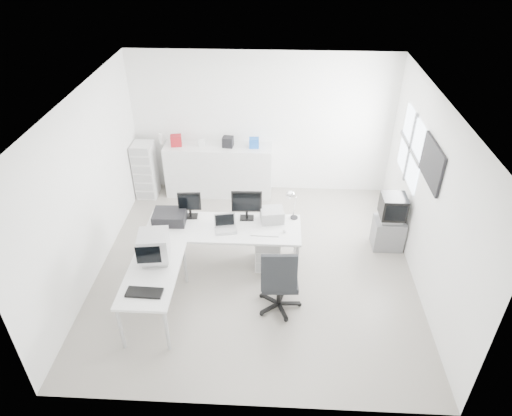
# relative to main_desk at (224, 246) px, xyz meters

# --- Properties ---
(floor) EXTENTS (5.00, 5.00, 0.01)m
(floor) POSITION_rel_main_desk_xyz_m (0.50, -0.02, -0.38)
(floor) COLOR beige
(floor) RESTS_ON ground
(ceiling) EXTENTS (5.00, 5.00, 0.01)m
(ceiling) POSITION_rel_main_desk_xyz_m (0.50, -0.02, 2.42)
(ceiling) COLOR white
(ceiling) RESTS_ON back_wall
(back_wall) EXTENTS (5.00, 0.02, 2.80)m
(back_wall) POSITION_rel_main_desk_xyz_m (0.50, 2.48, 1.02)
(back_wall) COLOR white
(back_wall) RESTS_ON floor
(left_wall) EXTENTS (0.02, 5.00, 2.80)m
(left_wall) POSITION_rel_main_desk_xyz_m (-2.00, -0.02, 1.02)
(left_wall) COLOR white
(left_wall) RESTS_ON floor
(right_wall) EXTENTS (0.02, 5.00, 2.80)m
(right_wall) POSITION_rel_main_desk_xyz_m (3.00, -0.02, 1.02)
(right_wall) COLOR white
(right_wall) RESTS_ON floor
(window) EXTENTS (0.02, 1.20, 1.10)m
(window) POSITION_rel_main_desk_xyz_m (2.98, 1.18, 1.23)
(window) COLOR white
(window) RESTS_ON right_wall
(wall_picture) EXTENTS (0.04, 0.90, 0.60)m
(wall_picture) POSITION_rel_main_desk_xyz_m (2.97, 0.08, 1.52)
(wall_picture) COLOR black
(wall_picture) RESTS_ON right_wall
(main_desk) EXTENTS (2.40, 0.80, 0.75)m
(main_desk) POSITION_rel_main_desk_xyz_m (0.00, 0.00, 0.00)
(main_desk) COLOR silver
(main_desk) RESTS_ON floor
(side_desk) EXTENTS (0.70, 1.40, 0.75)m
(side_desk) POSITION_rel_main_desk_xyz_m (-0.85, -1.10, 0.00)
(side_desk) COLOR silver
(side_desk) RESTS_ON floor
(drawer_pedestal) EXTENTS (0.40, 0.50, 0.60)m
(drawer_pedestal) POSITION_rel_main_desk_xyz_m (0.70, 0.05, -0.08)
(drawer_pedestal) COLOR silver
(drawer_pedestal) RESTS_ON floor
(inkjet_printer) EXTENTS (0.51, 0.41, 0.18)m
(inkjet_printer) POSITION_rel_main_desk_xyz_m (-0.85, 0.10, 0.46)
(inkjet_printer) COLOR black
(inkjet_printer) RESTS_ON main_desk
(lcd_monitor_small) EXTENTS (0.37, 0.23, 0.45)m
(lcd_monitor_small) POSITION_rel_main_desk_xyz_m (-0.55, 0.25, 0.60)
(lcd_monitor_small) COLOR black
(lcd_monitor_small) RESTS_ON main_desk
(lcd_monitor_large) EXTENTS (0.48, 0.21, 0.49)m
(lcd_monitor_large) POSITION_rel_main_desk_xyz_m (0.35, 0.25, 0.62)
(lcd_monitor_large) COLOR black
(lcd_monitor_large) RESTS_ON main_desk
(laptop) EXTENTS (0.42, 0.43, 0.24)m
(laptop) POSITION_rel_main_desk_xyz_m (0.05, -0.10, 0.49)
(laptop) COLOR #B7B7BA
(laptop) RESTS_ON main_desk
(white_keyboard) EXTENTS (0.43, 0.14, 0.02)m
(white_keyboard) POSITION_rel_main_desk_xyz_m (0.65, -0.15, 0.38)
(white_keyboard) COLOR silver
(white_keyboard) RESTS_ON main_desk
(white_mouse) EXTENTS (0.06, 0.06, 0.06)m
(white_mouse) POSITION_rel_main_desk_xyz_m (0.95, -0.10, 0.40)
(white_mouse) COLOR silver
(white_mouse) RESTS_ON main_desk
(laser_printer) EXTENTS (0.40, 0.36, 0.20)m
(laser_printer) POSITION_rel_main_desk_xyz_m (0.75, 0.22, 0.48)
(laser_printer) COLOR #A2A2A2
(laser_printer) RESTS_ON main_desk
(desk_lamp) EXTENTS (0.21, 0.21, 0.50)m
(desk_lamp) POSITION_rel_main_desk_xyz_m (1.10, 0.30, 0.62)
(desk_lamp) COLOR silver
(desk_lamp) RESTS_ON main_desk
(crt_monitor) EXTENTS (0.44, 0.44, 0.45)m
(crt_monitor) POSITION_rel_main_desk_xyz_m (-0.85, -0.85, 0.60)
(crt_monitor) COLOR #B7B7BA
(crt_monitor) RESTS_ON side_desk
(black_keyboard) EXTENTS (0.47, 0.20, 0.03)m
(black_keyboard) POSITION_rel_main_desk_xyz_m (-0.85, -1.50, 0.39)
(black_keyboard) COLOR black
(black_keyboard) RESTS_ON side_desk
(office_chair) EXTENTS (0.69, 0.69, 1.14)m
(office_chair) POSITION_rel_main_desk_xyz_m (0.89, -0.90, 0.20)
(office_chair) COLOR #222427
(office_chair) RESTS_ON floor
(tv_cabinet) EXTENTS (0.50, 0.41, 0.54)m
(tv_cabinet) POSITION_rel_main_desk_xyz_m (2.72, 0.62, -0.10)
(tv_cabinet) COLOR slate
(tv_cabinet) RESTS_ON floor
(crt_tv) EXTENTS (0.50, 0.48, 0.45)m
(crt_tv) POSITION_rel_main_desk_xyz_m (2.72, 0.62, 0.39)
(crt_tv) COLOR black
(crt_tv) RESTS_ON tv_cabinet
(sideboard) EXTENTS (2.09, 0.52, 1.04)m
(sideboard) POSITION_rel_main_desk_xyz_m (-0.34, 2.22, 0.15)
(sideboard) COLOR silver
(sideboard) RESTS_ON floor
(clutter_box_a) EXTENTS (0.23, 0.22, 0.21)m
(clutter_box_a) POSITION_rel_main_desk_xyz_m (-1.14, 2.22, 0.77)
(clutter_box_a) COLOR maroon
(clutter_box_a) RESTS_ON sideboard
(clutter_box_b) EXTENTS (0.13, 0.11, 0.12)m
(clutter_box_b) POSITION_rel_main_desk_xyz_m (-0.64, 2.22, 0.73)
(clutter_box_b) COLOR silver
(clutter_box_b) RESTS_ON sideboard
(clutter_box_c) EXTENTS (0.22, 0.20, 0.20)m
(clutter_box_c) POSITION_rel_main_desk_xyz_m (-0.14, 2.22, 0.77)
(clutter_box_c) COLOR black
(clutter_box_c) RESTS_ON sideboard
(clutter_box_d) EXTENTS (0.19, 0.17, 0.18)m
(clutter_box_d) POSITION_rel_main_desk_xyz_m (0.36, 2.22, 0.76)
(clutter_box_d) COLOR #1953B3
(clutter_box_d) RESTS_ON sideboard
(clutter_bottle) EXTENTS (0.07, 0.07, 0.22)m
(clutter_bottle) POSITION_rel_main_desk_xyz_m (-1.44, 2.26, 0.78)
(clutter_bottle) COLOR silver
(clutter_bottle) RESTS_ON sideboard
(filing_cabinet) EXTENTS (0.39, 0.46, 1.12)m
(filing_cabinet) POSITION_rel_main_desk_xyz_m (-1.78, 2.08, 0.18)
(filing_cabinet) COLOR silver
(filing_cabinet) RESTS_ON floor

